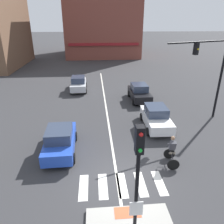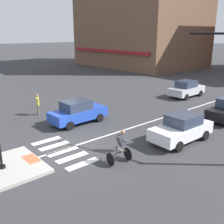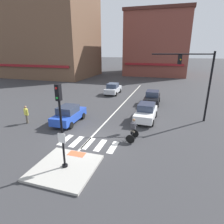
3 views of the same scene
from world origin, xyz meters
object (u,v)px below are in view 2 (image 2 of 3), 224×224
(cyclist, at_px, (120,146))
(pedestrian_at_curb_left, at_px, (38,103))
(car_silver_westbound_distant, at_px, (186,89))
(car_blue_westbound_near, at_px, (78,112))
(car_white_eastbound_mid, at_px, (182,128))

(cyclist, relative_size, pedestrian_at_curb_left, 1.01)
(car_silver_westbound_distant, relative_size, pedestrian_at_curb_left, 2.48)
(car_blue_westbound_near, bearing_deg, cyclist, -15.26)
(car_silver_westbound_distant, height_order, pedestrian_at_curb_left, pedestrian_at_curb_left)
(pedestrian_at_curb_left, bearing_deg, car_blue_westbound_near, 19.50)
(pedestrian_at_curb_left, bearing_deg, car_silver_westbound_distant, 74.02)
(car_blue_westbound_near, relative_size, car_silver_westbound_distant, 1.00)
(car_white_eastbound_mid, distance_m, cyclist, 4.58)
(car_silver_westbound_distant, height_order, cyclist, cyclist)
(car_white_eastbound_mid, height_order, pedestrian_at_curb_left, pedestrian_at_curb_left)
(car_blue_westbound_near, bearing_deg, car_white_eastbound_mid, 22.78)
(car_silver_westbound_distant, bearing_deg, pedestrian_at_curb_left, -105.98)
(car_white_eastbound_mid, xyz_separation_m, car_blue_westbound_near, (-6.72, -2.82, 0.00))
(car_silver_westbound_distant, bearing_deg, cyclist, -67.40)
(car_white_eastbound_mid, xyz_separation_m, car_silver_westbound_distant, (-6.36, 9.88, 0.00))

